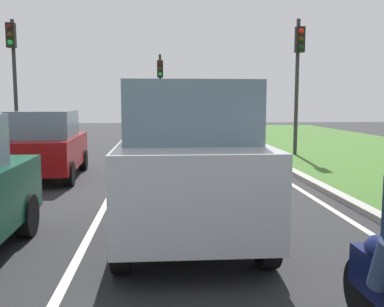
# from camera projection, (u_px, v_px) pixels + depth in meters

# --- Properties ---
(ground_plane) EXTENTS (60.00, 60.00, 0.00)m
(ground_plane) POSITION_uv_depth(u_px,v_px,m) (146.00, 176.00, 11.83)
(ground_plane) COLOR #262628
(lane_line_center) EXTENTS (0.12, 32.00, 0.01)m
(lane_line_center) POSITION_uv_depth(u_px,v_px,m) (120.00, 176.00, 11.77)
(lane_line_center) COLOR silver
(lane_line_center) RESTS_ON ground
(lane_line_right_edge) EXTENTS (0.12, 32.00, 0.01)m
(lane_line_right_edge) POSITION_uv_depth(u_px,v_px,m) (275.00, 174.00, 12.10)
(lane_line_right_edge) COLOR silver
(lane_line_right_edge) RESTS_ON ground
(curb_right) EXTENTS (0.24, 48.00, 0.12)m
(curb_right) POSITION_uv_depth(u_px,v_px,m) (293.00, 172.00, 12.13)
(curb_right) COLOR #9E9B93
(curb_right) RESTS_ON ground
(car_suv_ahead) EXTENTS (1.98, 4.50, 2.28)m
(car_suv_ahead) POSITION_uv_depth(u_px,v_px,m) (187.00, 158.00, 6.58)
(car_suv_ahead) COLOR #B7BABF
(car_suv_ahead) RESTS_ON ground
(car_hatchback_far) EXTENTS (1.85, 3.76, 1.78)m
(car_hatchback_far) POSITION_uv_depth(u_px,v_px,m) (46.00, 145.00, 11.36)
(car_hatchback_far) COLOR maroon
(car_hatchback_far) RESTS_ON ground
(traffic_light_near_right) EXTENTS (0.32, 0.50, 4.98)m
(traffic_light_near_right) POSITION_uv_depth(u_px,v_px,m) (298.00, 65.00, 15.67)
(traffic_light_near_right) COLOR #2D2D2D
(traffic_light_near_right) RESTS_ON ground
(traffic_light_overhead_left) EXTENTS (0.32, 0.50, 5.06)m
(traffic_light_overhead_left) POSITION_uv_depth(u_px,v_px,m) (13.00, 63.00, 16.15)
(traffic_light_overhead_left) COLOR #2D2D2D
(traffic_light_overhead_left) RESTS_ON ground
(traffic_light_far_median) EXTENTS (0.32, 0.50, 4.53)m
(traffic_light_far_median) POSITION_uv_depth(u_px,v_px,m) (160.00, 83.00, 23.20)
(traffic_light_far_median) COLOR #2D2D2D
(traffic_light_far_median) RESTS_ON ground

